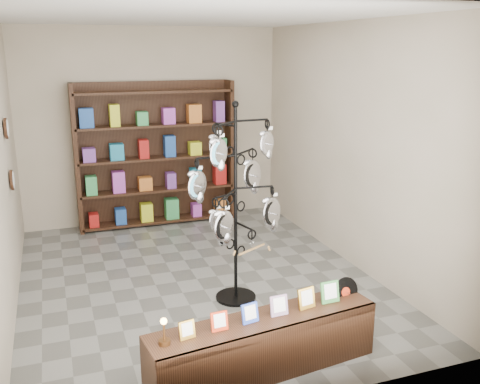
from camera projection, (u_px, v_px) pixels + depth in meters
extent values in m
plane|color=slate|center=(197.00, 279.00, 6.40)|extent=(5.00, 5.00, 0.00)
plane|color=#BCAB97|center=(153.00, 127.00, 8.29)|extent=(4.00, 0.00, 4.00)
plane|color=#BCAB97|center=(286.00, 221.00, 3.74)|extent=(4.00, 0.00, 4.00)
plane|color=#BCAB97|center=(1.00, 169.00, 5.36)|extent=(0.00, 5.00, 5.00)
plane|color=#BCAB97|center=(349.00, 146.00, 6.66)|extent=(0.00, 5.00, 5.00)
plane|color=white|center=(191.00, 16.00, 5.62)|extent=(5.00, 5.00, 0.00)
cylinder|color=black|center=(236.00, 297.00, 5.91)|extent=(0.58, 0.58, 0.03)
cylinder|color=black|center=(236.00, 207.00, 5.64)|extent=(0.05, 0.05, 2.11)
sphere|color=black|center=(235.00, 104.00, 5.36)|extent=(0.07, 0.07, 0.07)
ellipsoid|color=silver|center=(222.00, 237.00, 5.89)|extent=(0.12, 0.08, 0.22)
cube|color=tan|center=(252.00, 249.00, 5.49)|extent=(0.36, 0.21, 0.04)
cube|color=black|center=(264.00, 345.00, 4.51)|extent=(2.06, 0.67, 0.50)
cube|color=gold|center=(187.00, 330.00, 4.12)|extent=(0.13, 0.06, 0.15)
cube|color=red|center=(219.00, 321.00, 4.24)|extent=(0.14, 0.07, 0.16)
cube|color=#263FA5|center=(250.00, 313.00, 4.36)|extent=(0.15, 0.07, 0.17)
cube|color=#E54C33|center=(279.00, 305.00, 4.48)|extent=(0.16, 0.07, 0.17)
cube|color=gold|center=(306.00, 298.00, 4.60)|extent=(0.17, 0.08, 0.18)
cube|color=#337233|center=(330.00, 292.00, 4.71)|extent=(0.18, 0.08, 0.19)
cylinder|color=black|center=(346.00, 292.00, 4.86)|extent=(0.28, 0.10, 0.27)
cylinder|color=red|center=(346.00, 292.00, 4.86)|extent=(0.09, 0.04, 0.09)
cylinder|color=#4F3016|center=(164.00, 342.00, 4.06)|extent=(0.09, 0.09, 0.04)
cylinder|color=#4F3016|center=(164.00, 332.00, 4.04)|extent=(0.02, 0.02, 0.13)
sphere|color=#FFBF59|center=(164.00, 321.00, 4.01)|extent=(0.05, 0.05, 0.05)
cube|color=black|center=(154.00, 153.00, 8.34)|extent=(2.40, 0.04, 2.20)
cube|color=black|center=(76.00, 160.00, 7.81)|extent=(0.06, 0.36, 2.20)
cube|color=black|center=(229.00, 150.00, 8.57)|extent=(0.06, 0.36, 2.20)
cube|color=black|center=(159.00, 220.00, 8.46)|extent=(2.36, 0.36, 0.04)
cube|color=black|center=(158.00, 189.00, 8.33)|extent=(2.36, 0.36, 0.03)
cube|color=black|center=(156.00, 158.00, 8.20)|extent=(2.36, 0.36, 0.04)
cube|color=black|center=(155.00, 125.00, 8.07)|extent=(2.36, 0.36, 0.04)
cube|color=black|center=(154.00, 92.00, 7.94)|extent=(2.36, 0.36, 0.04)
cylinder|color=black|center=(6.00, 128.00, 6.02)|extent=(0.03, 0.24, 0.24)
cylinder|color=black|center=(12.00, 180.00, 6.18)|extent=(0.03, 0.24, 0.24)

